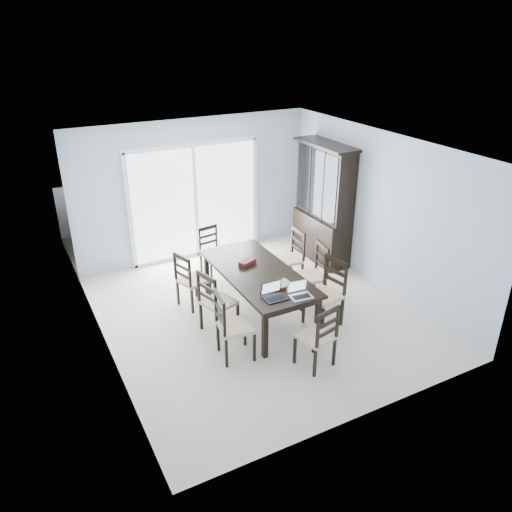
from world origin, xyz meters
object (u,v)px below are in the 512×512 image
at_px(china_hutch, 323,204).
at_px(laptop_dark, 276,295).
at_px(chair_left_near, 228,319).
at_px(cell_phone, 286,296).
at_px(laptop_silver, 301,294).
at_px(chair_end_near, 321,331).
at_px(chair_right_near, 329,285).
at_px(chair_right_far, 292,251).
at_px(dining_table, 258,276).
at_px(chair_left_mid, 213,296).
at_px(chair_end_far, 211,246).
at_px(chair_left_far, 188,275).
at_px(chair_right_mid, 315,268).
at_px(hot_tub, 144,220).
at_px(game_box, 247,262).

relative_size(china_hutch, laptop_dark, 7.04).
xyz_separation_m(chair_left_near, cell_phone, (0.84, -0.06, 0.15)).
bearing_deg(laptop_silver, chair_end_near, -90.87).
bearing_deg(chair_right_near, chair_right_far, -17.72).
bearing_deg(chair_right_far, dining_table, 123.98).
height_order(china_hutch, chair_left_mid, china_hutch).
bearing_deg(cell_phone, chair_right_near, 27.08).
relative_size(chair_end_near, laptop_dark, 3.42).
height_order(china_hutch, chair_left_near, china_hutch).
xyz_separation_m(chair_end_far, laptop_silver, (0.23, -2.57, 0.26)).
height_order(chair_left_near, laptop_silver, chair_left_near).
height_order(china_hutch, chair_end_far, china_hutch).
bearing_deg(laptop_silver, chair_left_far, 125.71).
bearing_deg(laptop_dark, china_hutch, 43.97).
distance_m(chair_left_mid, laptop_dark, 0.95).
height_order(chair_right_mid, cell_phone, chair_right_mid).
xyz_separation_m(laptop_dark, laptop_silver, (0.33, -0.12, -0.00)).
bearing_deg(chair_right_far, cell_phone, 147.16).
bearing_deg(laptop_silver, cell_phone, 150.19).
bearing_deg(chair_left_far, hot_tub, 160.85).
bearing_deg(game_box, chair_end_far, 91.79).
bearing_deg(chair_right_mid, chair_left_far, 75.71).
height_order(chair_end_far, laptop_dark, chair_end_far).
relative_size(chair_right_far, laptop_silver, 3.61).
relative_size(chair_left_far, hot_tub, 0.56).
distance_m(chair_end_near, hot_tub, 5.16).
xyz_separation_m(chair_end_near, laptop_silver, (0.06, 0.58, 0.23)).
xyz_separation_m(chair_left_mid, hot_tub, (0.05, 3.70, -0.12)).
distance_m(chair_end_near, laptop_silver, 0.62).
xyz_separation_m(cell_phone, hot_tub, (-0.72, 4.41, -0.28)).
distance_m(chair_right_mid, chair_end_far, 1.99).
bearing_deg(laptop_dark, chair_end_far, 88.23).
xyz_separation_m(chair_left_near, chair_right_mid, (1.83, 0.70, 0.01)).
relative_size(china_hutch, chair_end_far, 2.17).
distance_m(chair_left_near, chair_right_far, 2.33).
relative_size(laptop_dark, cell_phone, 3.18).
relative_size(dining_table, chair_right_near, 1.86).
relative_size(chair_right_mid, game_box, 4.31).
bearing_deg(chair_left_mid, game_box, 103.31).
bearing_deg(chair_end_far, cell_phone, 82.53).
relative_size(chair_right_mid, hot_tub, 0.60).
bearing_deg(chair_left_far, laptop_silver, 14.25).
bearing_deg(hot_tub, chair_left_near, -91.62).
bearing_deg(chair_end_far, chair_left_mid, 58.93).
relative_size(chair_left_far, chair_right_near, 0.91).
relative_size(chair_left_mid, chair_right_near, 0.95).
bearing_deg(laptop_dark, chair_left_near, 176.50).
bearing_deg(chair_left_mid, china_hutch, 100.88).
distance_m(laptop_dark, laptop_silver, 0.35).
bearing_deg(hot_tub, chair_end_far, -71.55).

